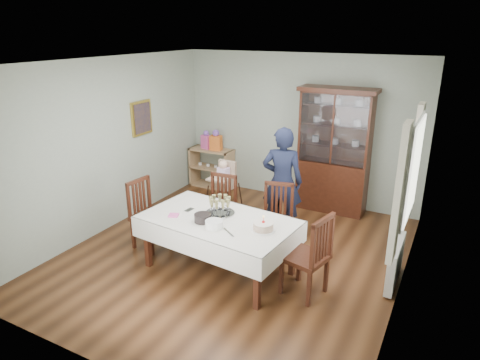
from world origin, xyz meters
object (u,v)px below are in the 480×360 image
Objects in this scene: dining_table at (219,244)px; woman at (282,182)px; chair_end_right at (306,271)px; birthday_cake at (263,227)px; gift_bag_orange at (216,141)px; chair_far_left at (219,221)px; gift_bag_pink at (206,141)px; sideboard at (212,168)px; chair_end_left at (150,228)px; chair_far_right at (276,232)px; high_chair at (224,195)px; champagne_tray at (220,209)px; china_cabinet at (334,149)px.

dining_table is 1.55m from woman.
chair_end_right reaches higher than birthday_cake.
gift_bag_orange is at bearing 121.20° from dining_table.
chair_end_right is 2.61× the size of gift_bag_orange.
gift_bag_pink is at bearing 122.51° from chair_far_left.
woman is at bearing -30.45° from gift_bag_pink.
sideboard is at bearing -119.23° from chair_end_right.
dining_table is at bearing -57.14° from sideboard.
chair_end_left is at bearing 175.66° from birthday_cake.
chair_far_right is 0.98× the size of high_chair.
chair_far_right and champagne_tray have the same top height.
birthday_cake is 0.78× the size of gift_bag_pink.
dining_table is 3.26m from sideboard.
chair_far_left is 1.04m from chair_end_left.
gift_bag_orange is at bearing 121.69° from champagne_tray.
high_chair is at bearing 132.83° from birthday_cake.
sideboard is at bearing 131.21° from birthday_cake.
birthday_cake is at bearing -48.79° from sideboard.
gift_bag_orange is at bearing 15.53° from chair_end_left.
gift_bag_orange is (-1.19, 1.93, 0.68)m from chair_far_left.
gift_bag_pink is (-0.63, 2.61, 0.66)m from chair_end_left.
gift_bag_orange reaches higher than chair_end_right.
chair_far_left is (-0.46, 0.79, -0.09)m from dining_table.
gift_bag_pink reaches higher than dining_table.
high_chair is (-1.10, 0.10, -0.47)m from woman.
chair_far_right is 3.46× the size of birthday_cake.
gift_bag_pink is at bearing -169.13° from sideboard.
woman reaches higher than chair_far_left.
chair_far_right is 2.51× the size of champagne_tray.
chair_end_left is 2.73m from gift_bag_orange.
chair_end_left is (-1.97, -2.61, -0.82)m from china_cabinet.
china_cabinet reaches higher than woman.
champagne_tray is (-0.06, 0.14, 0.45)m from dining_table.
china_cabinet is (0.73, 2.72, 0.74)m from dining_table.
chair_far_left is 0.58× the size of woman.
china_cabinet is at bearing -0.03° from gift_bag_pink.
sideboard is 0.89× the size of high_chair.
chair_far_left is at bearing 143.57° from birthday_cake.
dining_table is at bearing -132.51° from chair_far_right.
dining_table is 2.11× the size of chair_far_right.
high_chair is at bearing -47.67° from gift_bag_pink.
china_cabinet is at bearing 88.55° from birthday_cake.
chair_far_right reaches higher than dining_table.
champagne_tray is at bearing -54.80° from gift_bag_pink.
high_chair is (0.44, 1.44, 0.09)m from chair_end_left.
dining_table is 5.28× the size of champagne_tray.
gift_bag_pink reaches higher than high_chair.
china_cabinet is 2.18× the size of chair_far_right.
sideboard is 1.53m from high_chair.
birthday_cake is (1.12, -0.83, 0.51)m from chair_far_left.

